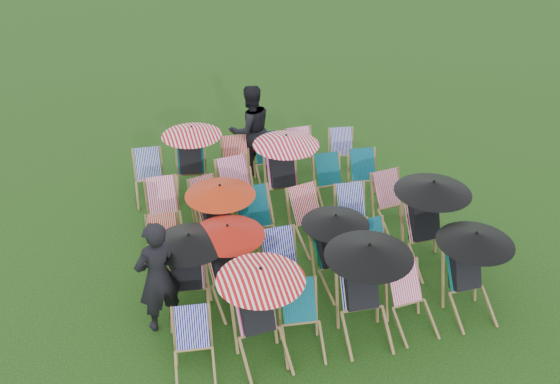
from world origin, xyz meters
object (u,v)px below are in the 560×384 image
object	(u,v)px
deckchair_29	(343,154)
person_left	(158,277)
person_rear	(251,130)
deckchair_0	(193,349)
deckchair_5	(471,272)

from	to	relation	value
deckchair_29	person_left	size ratio (longest dim) A/B	0.49
person_left	deckchair_29	bearing A→B (deg)	-160.68
person_left	person_rear	xyz separation A→B (m)	(2.43, 4.08, 0.06)
deckchair_0	person_rear	xyz separation A→B (m)	(2.16, 5.12, 0.52)
person_left	person_rear	size ratio (longest dim) A/B	0.94
deckchair_0	deckchair_29	bearing A→B (deg)	57.01
deckchair_0	person_left	size ratio (longest dim) A/B	0.47
deckchair_5	deckchair_29	world-z (taller)	deckchair_5
deckchair_0	person_left	world-z (taller)	person_left
person_left	person_rear	world-z (taller)	person_rear
deckchair_0	deckchair_29	world-z (taller)	deckchair_29
deckchair_0	person_left	distance (m)	1.17
deckchair_29	person_rear	bearing A→B (deg)	172.50
deckchair_29	person_left	bearing A→B (deg)	-129.66
deckchair_0	person_rear	size ratio (longest dim) A/B	0.45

